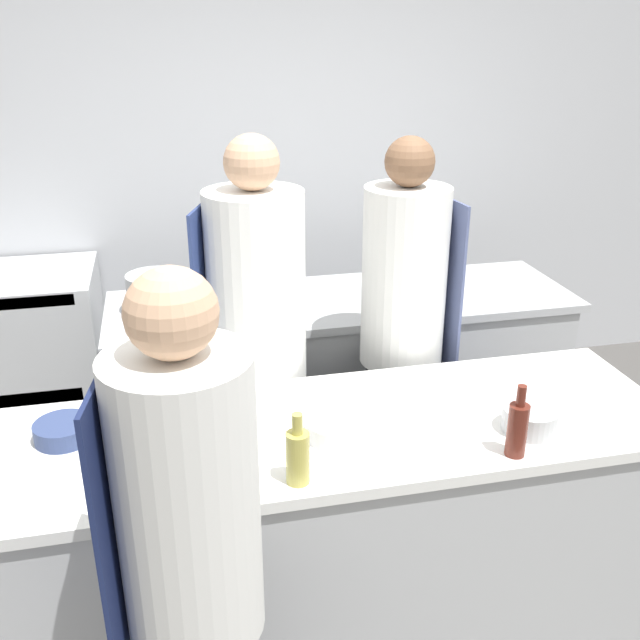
{
  "coord_description": "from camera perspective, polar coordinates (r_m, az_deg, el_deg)",
  "views": [
    {
      "loc": [
        -0.55,
        -2.07,
        2.19
      ],
      "look_at": [
        0.0,
        0.35,
        1.15
      ],
      "focal_mm": 40.0,
      "sensor_mm": 36.0,
      "label": 1
    }
  ],
  "objects": [
    {
      "name": "ground_plane",
      "position": [
        3.06,
        1.57,
        -22.93
      ],
      "size": [
        16.0,
        16.0,
        0.0
      ],
      "primitive_type": "plane",
      "color": "#4C4947"
    },
    {
      "name": "wall_back",
      "position": [
        4.31,
        -5.34,
        12.08
      ],
      "size": [
        8.0,
        0.06,
        2.8
      ],
      "color": "silver",
      "rests_on": "ground_plane"
    },
    {
      "name": "prep_counter",
      "position": [
        2.76,
        1.67,
        -16.35
      ],
      "size": [
        2.37,
        0.76,
        0.9
      ],
      "color": "#B7BABC",
      "rests_on": "ground_plane"
    },
    {
      "name": "pass_counter",
      "position": [
        3.79,
        1.79,
        -4.57
      ],
      "size": [
        2.35,
        0.73,
        0.9
      ],
      "color": "#B7BABC",
      "rests_on": "ground_plane"
    },
    {
      "name": "oven_range",
      "position": [
        4.26,
        -23.3,
        -2.86
      ],
      "size": [
        0.95,
        0.68,
        0.96
      ],
      "color": "#B7BABC",
      "rests_on": "ground_plane"
    },
    {
      "name": "chef_at_prep_near",
      "position": [
        1.92,
        -9.99,
        -21.02
      ],
      "size": [
        0.37,
        0.35,
        1.73
      ],
      "rotation": [
        0.0,
        0.0,
        1.42
      ],
      "color": "black",
      "rests_on": "ground_plane"
    },
    {
      "name": "chef_at_stove",
      "position": [
        3.12,
        6.56,
        -1.88
      ],
      "size": [
        0.39,
        0.37,
        1.78
      ],
      "rotation": [
        0.0,
        0.0,
        -1.46
      ],
      "color": "black",
      "rests_on": "ground_plane"
    },
    {
      "name": "chef_at_pass_far",
      "position": [
        2.94,
        -4.98,
        -3.17
      ],
      "size": [
        0.45,
        0.44,
        1.82
      ],
      "rotation": [
        0.0,
        0.0,
        1.24
      ],
      "color": "black",
      "rests_on": "ground_plane"
    },
    {
      "name": "bottle_olive_oil",
      "position": [
        2.37,
        15.51,
        -8.31
      ],
      "size": [
        0.07,
        0.07,
        0.25
      ],
      "color": "#5B2319",
      "rests_on": "prep_counter"
    },
    {
      "name": "bottle_vinegar",
      "position": [
        2.19,
        -8.82,
        -11.16
      ],
      "size": [
        0.07,
        0.07,
        0.19
      ],
      "color": "black",
      "rests_on": "prep_counter"
    },
    {
      "name": "bottle_wine",
      "position": [
        2.64,
        -13.39,
        -5.37
      ],
      "size": [
        0.08,
        0.08,
        0.18
      ],
      "color": "silver",
      "rests_on": "prep_counter"
    },
    {
      "name": "bottle_cooking_oil",
      "position": [
        2.17,
        -1.79,
        -10.78
      ],
      "size": [
        0.07,
        0.07,
        0.23
      ],
      "color": "#B2A84C",
      "rests_on": "prep_counter"
    },
    {
      "name": "bowl_mixing_large",
      "position": [
        2.55,
        16.45,
        -7.62
      ],
      "size": [
        0.19,
        0.19,
        0.08
      ],
      "color": "#B7BABC",
      "rests_on": "prep_counter"
    },
    {
      "name": "bowl_prep_small",
      "position": [
        2.36,
        -13.88,
        -10.07
      ],
      "size": [
        0.28,
        0.28,
        0.07
      ],
      "color": "#B7BABC",
      "rests_on": "prep_counter"
    },
    {
      "name": "bowl_ceramic_blue",
      "position": [
        2.55,
        -19.85,
        -8.35
      ],
      "size": [
        0.19,
        0.19,
        0.06
      ],
      "color": "navy",
      "rests_on": "prep_counter"
    },
    {
      "name": "bowl_wooden_salad",
      "position": [
        2.42,
        1.3,
        -8.61
      ],
      "size": [
        0.21,
        0.21,
        0.06
      ],
      "color": "white",
      "rests_on": "prep_counter"
    },
    {
      "name": "stockpot",
      "position": [
        3.49,
        -13.03,
        2.11
      ],
      "size": [
        0.27,
        0.27,
        0.19
      ],
      "color": "#B7BABC",
      "rests_on": "pass_counter"
    }
  ]
}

